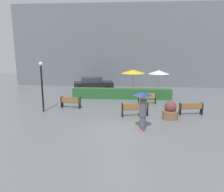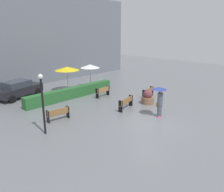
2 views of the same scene
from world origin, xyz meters
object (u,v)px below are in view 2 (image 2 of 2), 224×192
(bench_back_row, at_px, (103,91))
(bench_far_left, at_px, (58,113))
(bench_far_right, at_px, (148,92))
(planter_pot, at_px, (148,98))
(bench_mid_center, at_px, (126,102))
(parked_car, at_px, (18,89))
(lamp_post, at_px, (42,98))
(patio_umbrella_white, at_px, (90,66))
(patio_umbrella_yellow, at_px, (67,69))
(pedestrian_with_umbrella, at_px, (160,98))

(bench_back_row, bearing_deg, bench_far_left, -162.50)
(bench_far_right, distance_m, planter_pot, 1.94)
(bench_mid_center, xyz_separation_m, planter_pot, (2.30, -0.39, -0.04))
(bench_mid_center, height_order, parked_car, parked_car)
(lamp_post, relative_size, patio_umbrella_white, 1.43)
(lamp_post, bearing_deg, bench_far_right, 0.28)
(bench_back_row, xyz_separation_m, planter_pot, (1.24, -4.14, -0.02))
(planter_pot, height_order, parked_car, parked_car)
(planter_pot, distance_m, patio_umbrella_white, 7.57)
(bench_mid_center, relative_size, parked_car, 0.42)
(bench_far_left, height_order, patio_umbrella_white, patio_umbrella_white)
(bench_far_right, distance_m, parked_car, 11.86)
(bench_far_right, bearing_deg, lamp_post, -179.72)
(lamp_post, bearing_deg, planter_pot, -6.54)
(bench_far_left, xyz_separation_m, bench_back_row, (6.03, 1.90, 0.04))
(planter_pot, bearing_deg, bench_far_left, 162.90)
(bench_mid_center, bearing_deg, bench_far_left, 159.64)
(parked_car, bearing_deg, planter_pot, -54.73)
(bench_far_right, height_order, patio_umbrella_white, patio_umbrella_white)
(bench_far_right, relative_size, patio_umbrella_yellow, 0.67)
(bench_far_right, xyz_separation_m, patio_umbrella_yellow, (-4.02, 6.85, 1.83))
(pedestrian_with_umbrella, distance_m, lamp_post, 7.85)
(bench_far_left, bearing_deg, planter_pot, -17.10)
(bench_mid_center, distance_m, patio_umbrella_white, 7.55)
(bench_mid_center, xyz_separation_m, parked_car, (-4.42, 9.12, 0.26))
(lamp_post, height_order, parked_car, lamp_post)
(bench_mid_center, xyz_separation_m, patio_umbrella_white, (2.33, 6.96, 1.79))
(bench_mid_center, relative_size, bench_far_right, 1.11)
(lamp_post, distance_m, patio_umbrella_yellow, 9.53)
(bench_far_left, relative_size, lamp_post, 0.45)
(bench_mid_center, distance_m, patio_umbrella_yellow, 7.74)
(planter_pot, bearing_deg, bench_mid_center, 170.32)
(pedestrian_with_umbrella, bearing_deg, bench_far_right, 43.90)
(bench_far_left, relative_size, bench_back_row, 1.05)
(bench_far_left, bearing_deg, patio_umbrella_yellow, 49.52)
(bench_far_left, relative_size, bench_far_right, 0.96)
(pedestrian_with_umbrella, bearing_deg, patio_umbrella_yellow, 92.62)
(bench_mid_center, height_order, bench_far_right, bench_mid_center)
(patio_umbrella_white, bearing_deg, pedestrian_with_umbrella, -101.52)
(bench_mid_center, bearing_deg, pedestrian_with_umbrella, -82.45)
(bench_far_left, bearing_deg, bench_far_right, -7.41)
(bench_back_row, xyz_separation_m, lamp_post, (-7.74, -3.11, 1.71))
(bench_far_left, bearing_deg, pedestrian_with_umbrella, -40.62)
(bench_far_right, xyz_separation_m, patio_umbrella_white, (-1.58, 6.27, 1.85))
(pedestrian_with_umbrella, relative_size, parked_car, 0.48)
(bench_mid_center, distance_m, bench_far_left, 5.30)
(bench_far_right, height_order, parked_car, parked_car)
(pedestrian_with_umbrella, bearing_deg, bench_back_row, 83.83)
(bench_far_right, height_order, patio_umbrella_yellow, patio_umbrella_yellow)
(bench_far_right, distance_m, patio_umbrella_white, 6.72)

